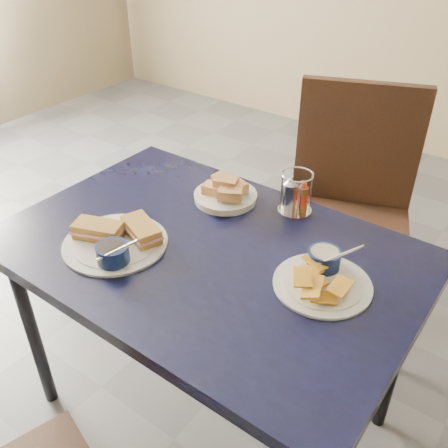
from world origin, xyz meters
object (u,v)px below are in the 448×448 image
Objects in this scene: bread_basket at (226,193)px; condiment_caddy at (295,195)px; dining_table at (208,265)px; sandwich_plate at (117,239)px; chair_far at (358,200)px; plantain_plate at (322,275)px.

condiment_caddy is at bearing 20.51° from bread_basket.
bread_basket is (-0.11, 0.24, 0.09)m from dining_table.
dining_table is at bearing 34.92° from sandwich_plate.
sandwich_plate is at bearing -104.49° from bread_basket.
chair_far reaches higher than plantain_plate.
chair_far reaches higher than bread_basket.
sandwich_plate reaches higher than dining_table.
plantain_plate is at bearing 21.17° from sandwich_plate.
condiment_caddy is at bearing -96.10° from chair_far.
plantain_plate is at bearing -75.45° from chair_far.
chair_far is (0.15, 0.78, -0.10)m from dining_table.
chair_far reaches higher than condiment_caddy.
bread_basket is at bearing 158.08° from plantain_plate.
chair_far is at bearing 104.55° from plantain_plate.
condiment_caddy reaches higher than plantain_plate.
dining_table is 0.27m from sandwich_plate.
dining_table is 1.18× the size of chair_far.
condiment_caddy is at bearing 72.74° from dining_table.
sandwich_plate is 0.40m from bread_basket.
dining_table is 5.86× the size of bread_basket.
condiment_caddy is (-0.23, 0.26, 0.04)m from plantain_plate.
bread_basket is 0.23m from condiment_caddy.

